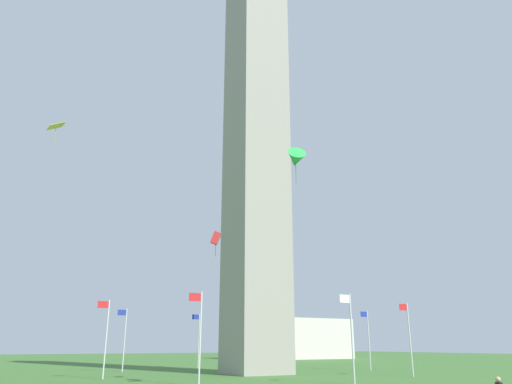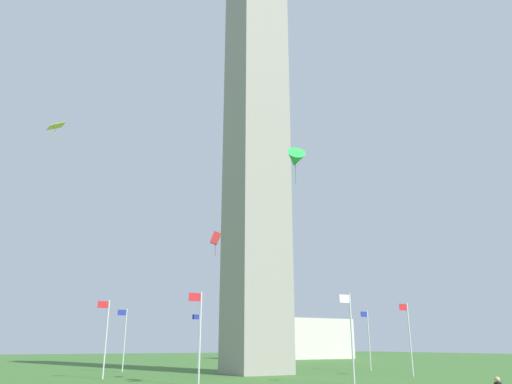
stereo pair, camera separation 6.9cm
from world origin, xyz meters
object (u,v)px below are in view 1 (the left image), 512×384
object	(u,v)px
flagpole_s	(368,337)
flagpole_nw	(124,336)
flagpole_w	(198,338)
obelisk_monument	(256,134)
flagpole_n	(106,334)
flagpole_sw	(287,338)
flagpole_ne	(200,333)
flagpole_se	(409,335)
distant_building	(291,339)
kite_red_box	(216,238)
kite_green_delta	(296,159)
flagpole_e	(351,333)
kite_yellow_diamond	(56,127)

from	to	relation	value
flagpole_s	flagpole_nw	world-z (taller)	same
flagpole_w	obelisk_monument	bearing A→B (deg)	90.24
obelisk_monument	flagpole_n	size ratio (longest dim) A/B	7.84
obelisk_monument	flagpole_sw	world-z (taller)	obelisk_monument
flagpole_ne	flagpole_n	bearing A→B (deg)	-67.50
flagpole_n	flagpole_se	xyz separation A→B (m)	(-27.05, 11.20, 0.00)
flagpole_ne	distant_building	distance (m)	74.33
obelisk_monument	kite_red_box	world-z (taller)	obelisk_monument
flagpole_s	kite_green_delta	distance (m)	33.33
flagpole_w	distant_building	xyz separation A→B (m)	(-35.19, -31.02, 0.32)
flagpole_e	flagpole_n	bearing A→B (deg)	-45.00
flagpole_s	kite_green_delta	world-z (taller)	kite_green_delta
obelisk_monument	distant_building	distance (m)	63.02
flagpole_sw	flagpole_ne	bearing A→B (deg)	45.00
flagpole_sw	kite_red_box	size ratio (longest dim) A/B	3.24
flagpole_ne	flagpole_sw	size ratio (longest dim) A/B	1.00
obelisk_monument	kite_yellow_diamond	size ratio (longest dim) A/B	21.14
flagpole_e	flagpole_sw	world-z (taller)	same
flagpole_s	kite_red_box	bearing A→B (deg)	22.15
flagpole_w	kite_red_box	xyz separation A→B (m)	(9.66, 26.23, 7.78)
flagpole_sw	distant_building	world-z (taller)	distant_building
flagpole_e	flagpole_sw	distance (m)	29.28
flagpole_w	kite_green_delta	bearing A→B (deg)	77.70
obelisk_monument	flagpole_e	xyz separation A→B (m)	(0.07, 15.84, -23.60)
flagpole_e	flagpole_se	bearing A→B (deg)	-157.50
flagpole_nw	kite_yellow_diamond	size ratio (longest dim) A/B	2.70
flagpole_se	flagpole_w	size ratio (longest dim) A/B	1.00
flagpole_nw	kite_yellow_diamond	bearing A→B (deg)	45.45
flagpole_se	flagpole_s	size ratio (longest dim) A/B	1.00
flagpole_n	distant_building	distance (m)	69.29
obelisk_monument	flagpole_se	size ratio (longest dim) A/B	7.84
flagpole_se	kite_green_delta	bearing A→B (deg)	25.10
flagpole_n	kite_green_delta	xyz separation A→B (m)	(-8.00, 20.13, 12.02)
flagpole_nw	kite_yellow_diamond	distance (m)	25.19
flagpole_se	flagpole_sw	world-z (taller)	same
flagpole_e	kite_red_box	size ratio (longest dim) A/B	3.24
flagpole_sw	flagpole_e	bearing A→B (deg)	67.50
flagpole_n	flagpole_sw	world-z (taller)	same
flagpole_n	flagpole_w	size ratio (longest dim) A/B	1.00
kite_green_delta	flagpole_nw	bearing A→B (deg)	-83.88
flagpole_ne	flagpole_se	xyz separation A→B (m)	(-22.41, 0.00, 0.00)
flagpole_e	flagpole_w	world-z (taller)	same
kite_yellow_diamond	obelisk_monument	bearing A→B (deg)	-179.48
flagpole_w	flagpole_nw	distance (m)	12.13
flagpole_e	kite_yellow_diamond	distance (m)	33.56
flagpole_n	flagpole_w	xyz separation A→B (m)	(-15.84, -15.84, 0.00)
flagpole_s	distant_building	bearing A→B (deg)	-112.43
flagpole_nw	kite_green_delta	distance (m)	33.72
obelisk_monument	kite_green_delta	size ratio (longest dim) A/B	19.87
flagpole_n	flagpole_e	xyz separation A→B (m)	(-15.84, 15.84, 0.00)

